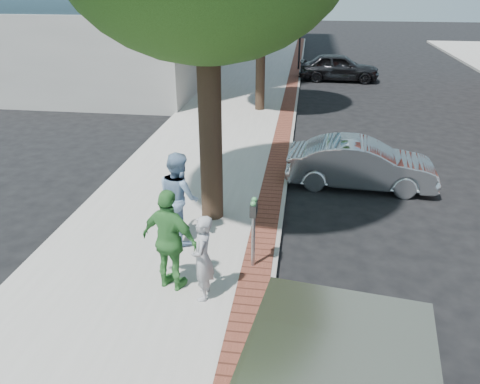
% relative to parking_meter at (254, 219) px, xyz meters
% --- Properties ---
extents(ground, '(120.00, 120.00, 0.00)m').
position_rel_parking_meter_xyz_m(ground, '(-0.62, 0.12, -1.21)').
color(ground, black).
rests_on(ground, ground).
extents(sidewalk, '(5.00, 60.00, 0.15)m').
position_rel_parking_meter_xyz_m(sidewalk, '(-2.12, 8.12, -1.13)').
color(sidewalk, '#9E9991').
rests_on(sidewalk, ground).
extents(brick_strip, '(0.60, 60.00, 0.01)m').
position_rel_parking_meter_xyz_m(brick_strip, '(0.08, 8.12, -1.05)').
color(brick_strip, brown).
rests_on(brick_strip, sidewalk).
extents(curb, '(0.10, 60.00, 0.15)m').
position_rel_parking_meter_xyz_m(curb, '(0.43, 8.12, -1.13)').
color(curb, gray).
rests_on(curb, ground).
extents(office_base, '(18.20, 22.20, 4.00)m').
position_rel_parking_meter_xyz_m(office_base, '(-13.62, 22.12, 0.79)').
color(office_base, gray).
rests_on(office_base, ground).
extents(signal_near, '(0.70, 0.15, 3.80)m').
position_rel_parking_meter_xyz_m(signal_near, '(0.28, 22.12, 1.05)').
color(signal_near, black).
rests_on(signal_near, ground).
extents(parking_meter, '(0.12, 0.32, 1.47)m').
position_rel_parking_meter_xyz_m(parking_meter, '(0.00, 0.00, 0.00)').
color(parking_meter, gray).
rests_on(parking_meter, sidewalk).
extents(person_gray, '(0.44, 0.62, 1.61)m').
position_rel_parking_meter_xyz_m(person_gray, '(-0.76, -1.10, -0.25)').
color(person_gray, '#A0A0A5').
rests_on(person_gray, sidewalk).
extents(person_officer, '(1.20, 1.23, 1.99)m').
position_rel_parking_meter_xyz_m(person_officer, '(-1.70, 0.88, -0.06)').
color(person_officer, '#7B9ABF').
rests_on(person_officer, sidewalk).
extents(person_green, '(1.24, 0.82, 1.96)m').
position_rel_parking_meter_xyz_m(person_green, '(-1.39, -0.89, -0.07)').
color(person_green, '#3F8A3F').
rests_on(person_green, sidewalk).
extents(sedan_silver, '(4.14, 1.64, 1.34)m').
position_rel_parking_meter_xyz_m(sedan_silver, '(2.48, 4.65, -0.54)').
color(sedan_silver, '#B8BBC0').
rests_on(sedan_silver, ground).
extents(bg_car, '(4.49, 1.93, 1.51)m').
position_rel_parking_meter_xyz_m(bg_car, '(2.60, 19.57, -0.45)').
color(bg_car, black).
rests_on(bg_car, ground).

